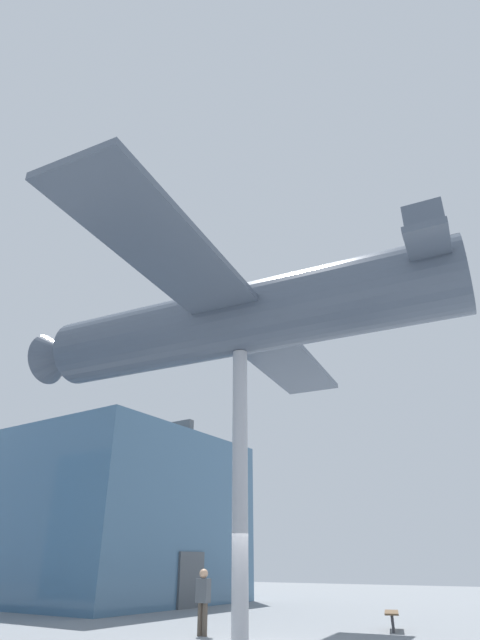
# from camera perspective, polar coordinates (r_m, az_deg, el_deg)

# --- Properties ---
(glass_pavilion_right) EXTENTS (11.23, 11.76, 8.61)m
(glass_pavilion_right) POSITION_cam_1_polar(r_m,az_deg,el_deg) (29.79, -14.96, -21.02)
(glass_pavilion_right) COLOR slate
(glass_pavilion_right) RESTS_ON ground_plane
(support_pylon_central) EXTENTS (0.42, 0.42, 7.46)m
(support_pylon_central) POSITION_cam_1_polar(r_m,az_deg,el_deg) (13.86, 0.00, -18.14)
(support_pylon_central) COLOR #B7B7BC
(support_pylon_central) RESTS_ON ground_plane
(suspended_airplane) EXTENTS (15.10, 14.67, 3.60)m
(suspended_airplane) POSITION_cam_1_polar(r_m,az_deg,el_deg) (15.42, -1.15, -0.20)
(suspended_airplane) COLOR #4C5666
(suspended_airplane) RESTS_ON support_pylon_central
(visitor_person) EXTENTS (0.25, 0.41, 1.68)m
(visitor_person) POSITION_cam_1_polar(r_m,az_deg,el_deg) (16.35, -4.24, -28.99)
(visitor_person) COLOR #4C4238
(visitor_person) RESTS_ON ground_plane
(plaza_bench) EXTENTS (1.53, 0.83, 0.50)m
(plaza_bench) POSITION_cam_1_polar(r_m,az_deg,el_deg) (18.17, 16.95, -29.47)
(plaza_bench) COLOR brown
(plaza_bench) RESTS_ON ground_plane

